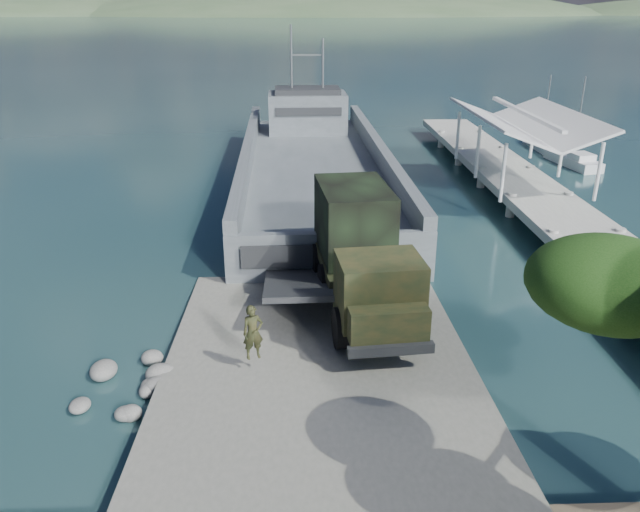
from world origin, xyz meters
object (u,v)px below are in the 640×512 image
(military_truck, at_px, (361,252))
(sailboat_near, at_px, (574,161))
(sailboat_far, at_px, (542,145))
(pier, at_px, (524,176))
(landing_craft, at_px, (314,175))
(soldier, at_px, (253,343))

(military_truck, bearing_deg, sailboat_near, 46.20)
(sailboat_far, bearing_deg, military_truck, -122.02)
(military_truck, bearing_deg, sailboat_far, 52.53)
(sailboat_near, bearing_deg, sailboat_far, 82.48)
(military_truck, xyz_separation_m, sailboat_near, (18.11, 22.88, -2.24))
(pier, xyz_separation_m, sailboat_near, (6.85, 8.64, -1.25))
(pier, bearing_deg, military_truck, -128.32)
(landing_craft, bearing_deg, pier, -16.29)
(sailboat_near, height_order, sailboat_far, sailboat_near)
(landing_craft, xyz_separation_m, sailboat_far, (19.13, 10.93, -0.54))
(military_truck, bearing_deg, landing_craft, 88.66)
(military_truck, relative_size, soldier, 5.17)
(military_truck, bearing_deg, soldier, -135.44)
(sailboat_near, bearing_deg, pier, -138.35)
(sailboat_near, bearing_deg, landing_craft, -174.78)
(sailboat_far, bearing_deg, sailboat_near, -87.58)
(military_truck, height_order, soldier, military_truck)
(pier, xyz_separation_m, sailboat_far, (6.61, 14.33, -1.28))
(landing_craft, bearing_deg, soldier, -97.67)
(military_truck, distance_m, soldier, 6.04)
(sailboat_near, distance_m, sailboat_far, 5.69)
(landing_craft, bearing_deg, military_truck, -87.03)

